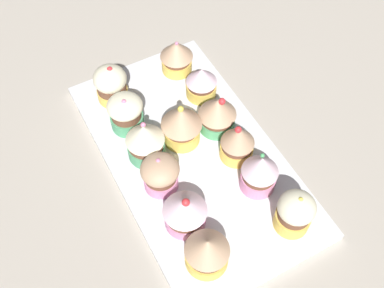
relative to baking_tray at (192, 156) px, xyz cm
name	(u,v)px	position (x,y,z in cm)	size (l,w,h in cm)	color
ground_plane	(192,163)	(0.00, 0.00, -2.10)	(180.00, 180.00, 3.00)	#B2A899
baking_tray	(192,156)	(0.00, 0.00, 0.00)	(46.13, 25.75, 1.20)	silver
cupcake_0	(111,84)	(-17.12, -6.48, 4.26)	(5.70, 5.70, 7.48)	#EFC651
cupcake_1	(126,112)	(-10.37, -6.70, 4.09)	(5.93, 5.93, 6.97)	#4C9E6B
cupcake_2	(145,141)	(-3.50, -6.42, 4.44)	(6.19, 6.19, 7.82)	#4C9E6B
cupcake_3	(160,174)	(2.67, -6.88, 3.88)	(5.94, 5.94, 6.49)	pink
cupcake_4	(185,211)	(10.02, -6.56, 4.08)	(6.50, 6.50, 7.12)	pink
cupcake_5	(207,251)	(16.69, -6.72, 4.01)	(6.28, 6.28, 6.73)	#EFC651
cupcake_6	(183,123)	(-3.53, 0.27, 4.84)	(6.67, 6.67, 8.33)	#EFC651
cupcake_7	(177,56)	(-17.79, 6.49, 4.15)	(5.91, 5.91, 7.04)	#EFC651
cupcake_8	(201,82)	(-10.42, 7.49, 3.81)	(5.39, 5.39, 6.36)	#EFC651
cupcake_9	(217,113)	(-3.00, 6.34, 4.20)	(6.31, 6.31, 7.38)	#4C9E6B
cupcake_10	(238,142)	(3.49, 6.22, 4.29)	(5.37, 5.37, 7.67)	#EFC651
cupcake_11	(260,172)	(9.77, 6.22, 4.45)	(5.62, 5.62, 7.83)	pink
cupcake_12	(295,212)	(17.70, 7.02, 4.36)	(5.49, 5.49, 7.58)	#EFC651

